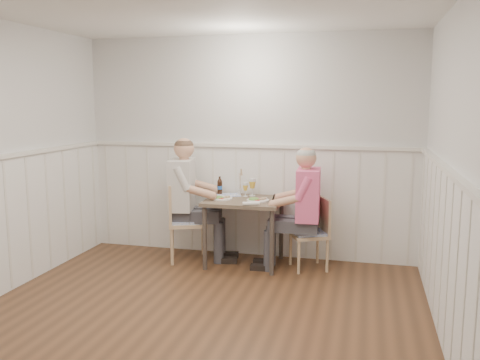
{
  "coord_description": "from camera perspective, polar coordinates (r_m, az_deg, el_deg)",
  "views": [
    {
      "loc": [
        1.38,
        -3.59,
        1.83
      ],
      "look_at": [
        0.05,
        1.64,
        1.0
      ],
      "focal_mm": 38.0,
      "sensor_mm": 36.0,
      "label": 1
    }
  ],
  "objects": [
    {
      "name": "wainscot",
      "position": [
        4.64,
        -3.55,
        -5.53
      ],
      "size": [
        4.0,
        4.49,
        1.34
      ],
      "color": "white",
      "rests_on": "ground"
    },
    {
      "name": "diner_cream",
      "position": [
        5.92,
        -6.07,
        -3.21
      ],
      "size": [
        0.73,
        0.52,
        1.45
      ],
      "color": "#3F3F47",
      "rests_on": "ground"
    },
    {
      "name": "beer_glass_b",
      "position": [
        5.84,
        0.61,
        -0.82
      ],
      "size": [
        0.06,
        0.06,
        0.16
      ],
      "color": "silver",
      "rests_on": "dining_table"
    },
    {
      "name": "grass_vase",
      "position": [
        5.95,
        -0.07,
        -0.28
      ],
      "size": [
        0.04,
        0.04,
        0.33
      ],
      "color": "silver",
      "rests_on": "dining_table"
    },
    {
      "name": "chair_left",
      "position": [
        5.94,
        -6.45,
        -4.31
      ],
      "size": [
        0.56,
        0.56,
        0.91
      ],
      "color": "tan",
      "rests_on": "ground"
    },
    {
      "name": "beer_glass_a",
      "position": [
        5.87,
        1.39,
        -0.47
      ],
      "size": [
        0.08,
        0.08,
        0.21
      ],
      "color": "silver",
      "rests_on": "dining_table"
    },
    {
      "name": "gingham_mat",
      "position": [
        5.94,
        -1.39,
        -1.69
      ],
      "size": [
        0.36,
        0.33,
        0.01
      ],
      "color": "#5C77C4",
      "rests_on": "dining_table"
    },
    {
      "name": "rolled_napkin",
      "position": [
        5.37,
        1.25,
        -2.65
      ],
      "size": [
        0.18,
        0.11,
        0.04
      ],
      "color": "white",
      "rests_on": "dining_table"
    },
    {
      "name": "beer_bottle",
      "position": [
        5.99,
        -2.29,
        -0.72
      ],
      "size": [
        0.06,
        0.06,
        0.21
      ],
      "color": "black",
      "rests_on": "dining_table"
    },
    {
      "name": "plate_diner",
      "position": [
        5.7,
        -2.16,
        -1.99
      ],
      "size": [
        0.23,
        0.23,
        0.06
      ],
      "color": "white",
      "rests_on": "dining_table"
    },
    {
      "name": "plate_man",
      "position": [
        5.6,
        1.92,
        -2.17
      ],
      "size": [
        0.25,
        0.25,
        0.06
      ],
      "color": "white",
      "rests_on": "dining_table"
    },
    {
      "name": "dining_table",
      "position": [
        5.71,
        0.49,
        -3.24
      ],
      "size": [
        0.85,
        0.7,
        0.75
      ],
      "color": "#4E3E32",
      "rests_on": "ground"
    },
    {
      "name": "room_shell",
      "position": [
        3.86,
        -6.78,
        4.03
      ],
      "size": [
        4.04,
        4.54,
        2.6
      ],
      "color": "silver",
      "rests_on": "ground"
    },
    {
      "name": "ground_plane",
      "position": [
        4.26,
        -6.4,
        -16.78
      ],
      "size": [
        4.5,
        4.5,
        0.0
      ],
      "primitive_type": "plane",
      "color": "#4B301D"
    },
    {
      "name": "chair_right",
      "position": [
        5.67,
        8.22,
        -5.64
      ],
      "size": [
        0.49,
        0.49,
        0.79
      ],
      "color": "tan",
      "rests_on": "ground"
    },
    {
      "name": "man_in_pink",
      "position": [
        5.57,
        7.18,
        -4.32
      ],
      "size": [
        0.65,
        0.45,
        1.38
      ],
      "color": "#3F3F47",
      "rests_on": "ground"
    }
  ]
}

